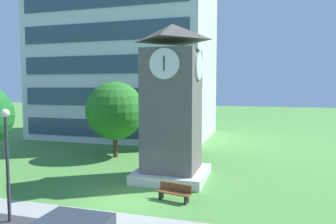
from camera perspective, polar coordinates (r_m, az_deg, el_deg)
The scene contains 7 objects.
ground_plane at distance 16.62m, azimuth -7.59°, elevation -15.93°, with size 160.00×160.00×0.00m, color #4C893D.
kerb_strip at distance 14.89m, azimuth -10.98°, elevation -18.49°, with size 120.00×1.60×0.01m, color #9E9E99.
office_building at distance 38.49m, azimuth -7.47°, elevation 15.06°, with size 19.39×12.74×25.60m.
clock_tower at distance 19.61m, azimuth 0.76°, elevation 0.13°, with size 4.34×4.34×9.65m.
park_bench at distance 16.53m, azimuth 1.13°, elevation -14.31°, with size 1.86×0.85×0.88m.
street_lamp at distance 15.12m, azimuth -27.16°, elevation -6.25°, with size 0.36×0.36×4.89m.
tree_near_tower at distance 26.14m, azimuth -9.59°, elevation 0.25°, with size 4.78×4.78×6.25m.
Camera 1 is at (6.34, -14.22, 5.84)m, focal length 33.65 mm.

